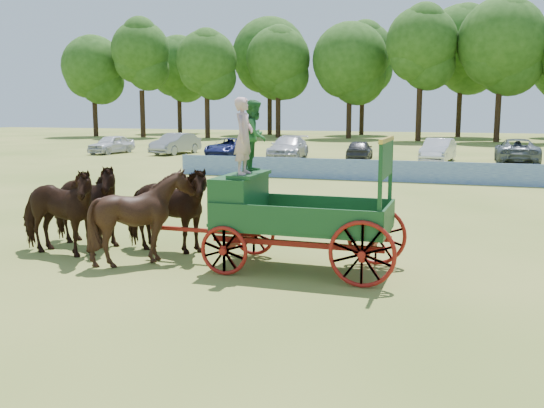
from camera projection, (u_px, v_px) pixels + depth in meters
The scene contains 9 objects.
ground at pixel (413, 291), 12.06m from camera, with size 160.00×160.00×0.00m, color #A99D4C.
horse_lead_left at pixel (56, 211), 14.80m from camera, with size 1.19×2.60×2.20m, color black.
horse_lead_right at pixel (83, 205), 15.83m from camera, with size 1.19×2.60×2.20m, color black.
horse_wheel_left at pixel (143, 217), 14.06m from camera, with size 1.78×2.00×2.20m, color black.
horse_wheel_right at pixel (165, 209), 15.10m from camera, with size 1.19×2.60×2.20m, color black.
farm_dray at pixel (271, 194), 13.61m from camera, with size 5.99×2.00×3.83m.
sponsor_banner at pixel (427, 172), 29.18m from camera, with size 26.00×0.08×1.05m, color #1B3C94.
parked_cars at pixel (470, 151), 39.88m from camera, with size 52.96×7.37×1.65m.
treeline at pixel (450, 53), 67.96m from camera, with size 91.86×23.26×15.81m.
Camera 1 is at (0.94, -11.94, 3.62)m, focal length 40.00 mm.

